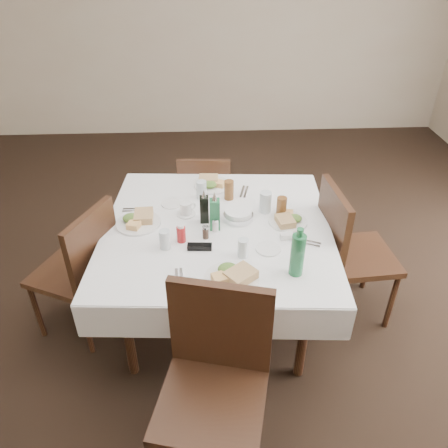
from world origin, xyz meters
name	(u,v)px	position (x,y,z in m)	size (l,w,h in m)	color
ground_plane	(236,315)	(0.00, 0.00, 0.00)	(7.00, 7.00, 0.00)	black
room_shell	(241,75)	(0.00, 0.00, 1.71)	(6.04, 7.04, 2.80)	#C0AA8F
dining_table	(217,236)	(-0.13, 0.03, 0.69)	(1.53, 1.53, 0.76)	black
chair_north	(205,196)	(-0.20, 0.87, 0.50)	(0.43, 0.43, 0.87)	black
chair_south	(216,373)	(-0.17, -0.94, 0.59)	(0.59, 0.59, 1.04)	black
chair_east	(345,247)	(0.73, 0.02, 0.57)	(0.51, 0.51, 1.00)	black
chair_west	(83,265)	(-0.99, -0.06, 0.55)	(0.60, 0.60, 0.97)	black
meal_north	(211,183)	(-0.15, 0.56, 0.79)	(0.27, 0.27, 0.06)	white
meal_south	(233,276)	(-0.06, -0.48, 0.79)	(0.30, 0.30, 0.07)	white
meal_east	(288,220)	(0.33, 0.05, 0.78)	(0.25, 0.25, 0.05)	white
meal_west	(138,220)	(-0.63, 0.09, 0.79)	(0.29, 0.29, 0.06)	white
side_plate_a	(172,204)	(-0.43, 0.31, 0.77)	(0.14, 0.14, 0.01)	white
side_plate_b	(268,249)	(0.16, -0.23, 0.77)	(0.15, 0.15, 0.01)	white
water_n	(202,190)	(-0.22, 0.39, 0.83)	(0.07, 0.07, 0.13)	silver
water_s	(243,248)	(0.01, -0.28, 0.82)	(0.06, 0.06, 0.12)	silver
water_e	(265,202)	(0.20, 0.19, 0.83)	(0.08, 0.08, 0.14)	silver
water_w	(165,239)	(-0.44, -0.18, 0.82)	(0.06, 0.06, 0.12)	silver
iced_tea_a	(229,190)	(-0.03, 0.37, 0.83)	(0.07, 0.07, 0.14)	brown
iced_tea_b	(281,207)	(0.30, 0.13, 0.83)	(0.07, 0.07, 0.14)	brown
bread_basket	(238,215)	(0.01, 0.11, 0.79)	(0.19, 0.19, 0.06)	silver
oil_cruet_dark	(204,208)	(-0.21, 0.09, 0.86)	(0.06, 0.06, 0.23)	black
oil_cruet_green	(215,213)	(-0.14, 0.01, 0.87)	(0.06, 0.06, 0.26)	#247242
ketchup_bottle	(181,234)	(-0.35, -0.11, 0.82)	(0.05, 0.05, 0.12)	red
salt_shaker	(215,225)	(-0.14, -0.02, 0.81)	(0.04, 0.04, 0.09)	white
pepper_shaker	(206,232)	(-0.20, -0.09, 0.80)	(0.04, 0.04, 0.08)	#3C2920
coffee_mug	(186,209)	(-0.33, 0.18, 0.80)	(0.13, 0.12, 0.09)	white
sunglasses	(200,247)	(-0.24, -0.20, 0.78)	(0.15, 0.06, 0.03)	black
green_bottle	(298,254)	(0.28, -0.44, 0.89)	(0.08, 0.08, 0.29)	#247242
sugar_caddy	(287,236)	(0.29, -0.13, 0.78)	(0.08, 0.05, 0.04)	white
cutlery_n	(244,192)	(0.08, 0.45, 0.77)	(0.08, 0.18, 0.01)	silver
cutlery_s	(179,279)	(-0.35, -0.46, 0.77)	(0.06, 0.17, 0.01)	silver
cutlery_e	(304,242)	(0.39, -0.17, 0.77)	(0.20, 0.13, 0.01)	silver
cutlery_w	(138,210)	(-0.65, 0.24, 0.77)	(0.20, 0.05, 0.01)	silver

